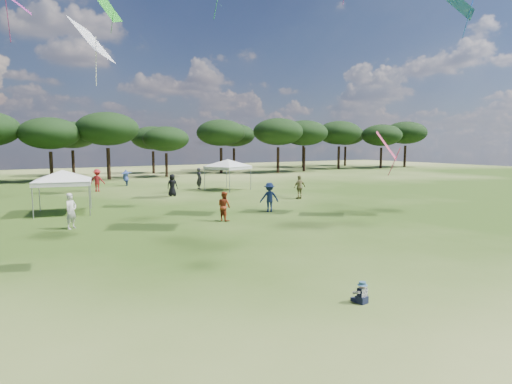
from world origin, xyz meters
TOP-DOWN VIEW (x-y plane):
  - ground at (0.00, 0.00)m, footprint 140.00×140.00m
  - tree_line at (2.39, 47.41)m, footprint 108.78×17.63m
  - tent_left at (-4.55, 21.55)m, footprint 6.11×6.11m
  - tent_right at (9.59, 27.51)m, footprint 5.78×5.78m
  - toddler at (-0.09, 2.06)m, footprint 0.39×0.43m
  - festival_crowd at (-3.07, 24.61)m, footprint 28.15×23.22m

SIDE VIEW (x-z plane):
  - ground at x=0.00m, z-range 0.00..0.00m
  - toddler at x=-0.09m, z-range -0.03..0.54m
  - festival_crowd at x=-3.07m, z-range -0.08..1.85m
  - tent_left at x=-4.55m, z-range 1.01..3.88m
  - tent_right at x=9.59m, z-range 1.08..4.09m
  - tree_line at x=2.39m, z-range 1.54..9.31m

